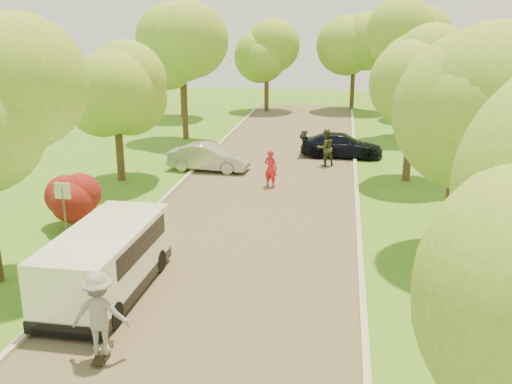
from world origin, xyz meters
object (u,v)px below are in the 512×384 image
Objects in this scene: person_striped at (271,168)px; street_sign at (63,200)px; silver_sedan at (209,157)px; person_olive at (325,148)px; longboard at (103,353)px; skateboarder at (99,313)px; dark_sedan at (341,145)px; minivan at (107,260)px.

street_sign is at bearing 73.74° from person_striped.
person_olive is at bearing -67.21° from silver_sedan.
person_striped is 4.86m from person_olive.
skateboarder is at bearing 180.00° from longboard.
skateboarder is (0.00, 0.00, 1.00)m from longboard.
person_olive is (4.33, 18.48, -0.14)m from skateboarder.
person_olive is at bearing -112.10° from longboard.
dark_sedan is at bearing 57.71° from street_sign.
person_olive is (2.32, 4.27, 0.10)m from person_striped.
dark_sedan is at bearing -112.88° from skateboarder.
skateboarder is 1.01× the size of person_olive.
longboard is at bearing 102.63° from person_striped.
minivan is at bearing -48.97° from street_sign.
street_sign is 9.95m from person_striped.
longboard is at bearing -169.43° from silver_sedan.
person_olive reaches higher than minivan.
skateboarder reaches higher than longboard.
street_sign is 0.53× the size of silver_sedan.
person_olive is (8.29, 12.20, -0.59)m from street_sign.
person_striped is (2.01, 14.21, 0.76)m from longboard.
person_olive is (-0.81, -2.20, 0.31)m from dark_sedan.
person_olive is at bearing -112.10° from skateboarder.
person_striped is at bearing -106.96° from skateboarder.
person_striped is (-3.13, -6.47, 0.21)m from dark_sedan.
minivan is 3.20m from skateboarder.
dark_sedan is 7.19m from person_striped.
skateboarder reaches higher than silver_sedan.
skateboarder reaches higher than person_olive.
minivan is at bearing -172.94° from silver_sedan.
person_olive is at bearing 160.96° from dark_sedan.
longboard is at bearing 167.33° from dark_sedan.
dark_sedan is (9.10, 14.40, -0.91)m from street_sign.
person_olive is at bearing 71.81° from minivan.
silver_sedan is 6.06m from person_olive.
person_striped is at bearing 30.23° from person_olive.
skateboarder reaches higher than person_striped.
dark_sedan is at bearing -95.16° from person_striped.
silver_sedan is 2.35× the size of person_striped.
silver_sedan is (2.50, 10.41, -0.89)m from street_sign.
person_striped reaches higher than longboard.
street_sign is 10.74m from silver_sedan.
street_sign reaches higher than skateboarder.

